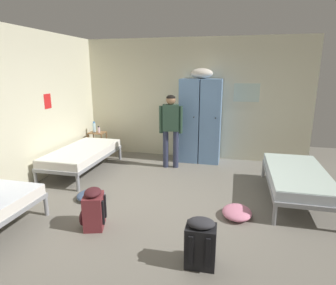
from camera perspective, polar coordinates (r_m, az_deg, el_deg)
The scene contains 13 objects.
ground_plane at distance 4.49m, azimuth -0.83°, elevation -12.69°, with size 8.63×8.63×0.00m, color slate.
room_backdrop at distance 5.74m, azimuth -10.35°, elevation 7.44°, with size 5.22×5.46×2.74m.
locker_bank at distance 6.42m, azimuth 6.49°, elevation 4.68°, with size 0.90×0.55×2.07m.
shelf_unit at distance 7.16m, azimuth -13.88°, elevation 0.25°, with size 0.38×0.30×0.57m.
bed_right at distance 5.02m, azimuth 24.37°, elevation -6.26°, with size 0.90×1.90×0.49m.
bed_left_rear at distance 6.06m, azimuth -16.72°, elevation -2.15°, with size 0.90×1.90×0.49m.
person_traveler at distance 5.94m, azimuth 0.56°, elevation 3.60°, with size 0.48×0.25×1.54m.
water_bottle at distance 7.14m, azimuth -14.54°, elevation 2.97°, with size 0.07×0.07×0.26m.
lotion_bottle at distance 7.03m, azimuth -13.66°, elevation 2.49°, with size 0.06×0.06×0.16m.
backpack_maroon at distance 3.97m, azimuth -14.75°, elevation -12.77°, with size 0.39×0.38×0.55m.
backpack_black at distance 3.22m, azimuth 6.54°, elevation -19.31°, with size 0.33×0.34×0.55m.
clothes_pile_pink at distance 4.29m, azimuth 13.61°, elevation -13.40°, with size 0.41×0.49×0.14m.
clothes_pile_denim at distance 4.88m, azimuth -15.18°, elevation -10.12°, with size 0.44×0.47×0.12m.
Camera 1 is at (0.99, -3.87, 2.04)m, focal length 30.50 mm.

